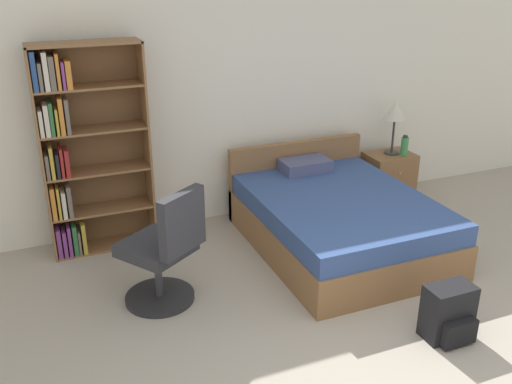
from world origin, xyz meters
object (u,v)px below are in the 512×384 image
object	(u,v)px
backpack_black	(449,314)
water_bottle	(404,146)
nightstand	(388,177)
bookshelf	(81,151)
office_chair	(165,253)
bed	(336,219)
table_lamp	(395,113)

from	to	relation	value
backpack_black	water_bottle	bearing A→B (deg)	62.21
nightstand	bookshelf	bearing A→B (deg)	178.83
bookshelf	office_chair	bearing A→B (deg)	-69.78
water_bottle	bed	bearing A→B (deg)	-151.27
bookshelf	table_lamp	size ratio (longest dim) A/B	3.24
office_chair	water_bottle	xyz separation A→B (m)	(2.93, 1.02, 0.20)
water_bottle	backpack_black	bearing A→B (deg)	-117.79
bookshelf	nightstand	distance (m)	3.34
bed	backpack_black	world-z (taller)	bed
bed	nightstand	xyz separation A→B (m)	(1.10, 0.76, -0.00)
bed	table_lamp	bearing A→B (deg)	34.36
office_chair	backpack_black	size ratio (longest dim) A/B	2.41
water_bottle	nightstand	bearing A→B (deg)	137.04
bed	table_lamp	size ratio (longest dim) A/B	3.34
backpack_black	bookshelf	bearing A→B (deg)	132.72
bed	backpack_black	bearing A→B (deg)	-88.66
backpack_black	table_lamp	bearing A→B (deg)	64.98
bookshelf	backpack_black	world-z (taller)	bookshelf
office_chair	backpack_black	distance (m)	2.15
bookshelf	bed	distance (m)	2.42
office_chair	table_lamp	bearing A→B (deg)	21.50
table_lamp	water_bottle	xyz separation A→B (m)	(0.08, -0.11, -0.36)
bookshelf	backpack_black	distance (m)	3.33
bed	table_lamp	xyz separation A→B (m)	(1.12, 0.77, 0.73)
office_chair	table_lamp	world-z (taller)	table_lamp
bed	nightstand	bearing A→B (deg)	34.52
nightstand	table_lamp	distance (m)	0.74
bookshelf	bed	world-z (taller)	bookshelf
water_bottle	bookshelf	bearing A→B (deg)	177.22
bed	water_bottle	world-z (taller)	bed
bookshelf	table_lamp	distance (m)	3.29
water_bottle	backpack_black	xyz separation A→B (m)	(-1.17, -2.22, -0.45)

